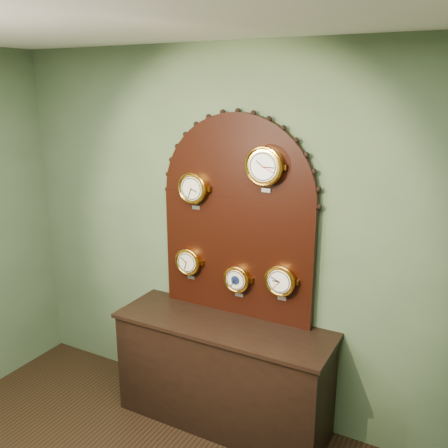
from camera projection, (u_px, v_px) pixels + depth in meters
The scene contains 8 objects.
wall_back at pixel (240, 239), 3.64m from camera, with size 4.00×4.00×0.00m, color #495E40.
shop_counter at pixel (223, 375), 3.69m from camera, with size 1.60×0.50×0.80m, color black.
display_board at pixel (237, 211), 3.54m from camera, with size 1.26×0.06×1.53m.
roman_clock at pixel (193, 188), 3.59m from camera, with size 0.24×0.08×0.29m.
arabic_clock at pixel (265, 166), 3.28m from camera, with size 0.27×0.08×0.32m.
hygrometer at pixel (189, 261), 3.77m from camera, with size 0.21×0.08×0.26m.
barometer at pixel (237, 279), 3.60m from camera, with size 0.21×0.08×0.26m.
tide_clock at pixel (281, 280), 3.43m from camera, with size 0.23×0.08×0.28m.
Camera 1 is at (1.54, -0.62, 2.50)m, focal length 39.23 mm.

